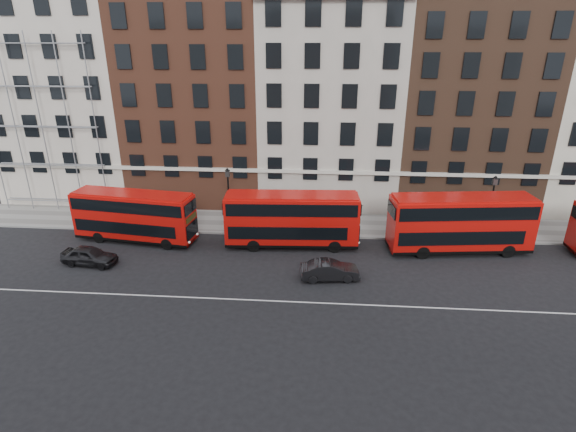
# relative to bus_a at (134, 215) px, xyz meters

# --- Properties ---
(ground) EXTENTS (120.00, 120.00, 0.00)m
(ground) POSITION_rel_bus_a_xyz_m (15.48, -6.13, -2.21)
(ground) COLOR black
(ground) RESTS_ON ground
(pavement) EXTENTS (80.00, 5.00, 0.15)m
(pavement) POSITION_rel_bus_a_xyz_m (15.48, 4.37, -2.13)
(pavement) COLOR slate
(pavement) RESTS_ON ground
(kerb) EXTENTS (80.00, 0.30, 0.16)m
(kerb) POSITION_rel_bus_a_xyz_m (15.48, 1.87, -2.13)
(kerb) COLOR gray
(kerb) RESTS_ON ground
(road_centre_line) EXTENTS (70.00, 0.12, 0.01)m
(road_centre_line) POSITION_rel_bus_a_xyz_m (15.48, -8.13, -2.20)
(road_centre_line) COLOR white
(road_centre_line) RESTS_ON ground
(building_terrace) EXTENTS (64.00, 11.95, 22.00)m
(building_terrace) POSITION_rel_bus_a_xyz_m (15.17, 11.75, 8.03)
(building_terrace) COLOR #BFB4A5
(building_terrace) RESTS_ON ground
(bus_a) EXTENTS (10.03, 3.65, 4.12)m
(bus_a) POSITION_rel_bus_a_xyz_m (0.00, 0.00, 0.00)
(bus_a) COLOR red
(bus_a) RESTS_ON ground
(bus_b) EXTENTS (10.46, 3.05, 4.34)m
(bus_b) POSITION_rel_bus_a_xyz_m (12.65, -0.01, 0.12)
(bus_b) COLOR red
(bus_b) RESTS_ON ground
(bus_c) EXTENTS (10.95, 3.78, 4.51)m
(bus_c) POSITION_rel_bus_a_xyz_m (25.50, -0.01, 0.21)
(bus_c) COLOR red
(bus_c) RESTS_ON ground
(car_rear) EXTENTS (4.16, 2.03, 1.37)m
(car_rear) POSITION_rel_bus_a_xyz_m (-1.83, -4.25, -1.53)
(car_rear) COLOR black
(car_rear) RESTS_ON ground
(car_front) EXTENTS (4.17, 1.90, 1.33)m
(car_front) POSITION_rel_bus_a_xyz_m (15.66, -5.06, -1.55)
(car_front) COLOR black
(car_front) RESTS_ON ground
(lamp_post_left) EXTENTS (0.44, 0.44, 5.33)m
(lamp_post_left) POSITION_rel_bus_a_xyz_m (7.14, 2.96, 0.87)
(lamp_post_left) COLOR black
(lamp_post_left) RESTS_ON pavement
(lamp_post_right) EXTENTS (0.44, 0.44, 5.33)m
(lamp_post_right) POSITION_rel_bus_a_xyz_m (28.46, 2.42, 0.87)
(lamp_post_right) COLOR black
(lamp_post_right) RESTS_ON pavement
(iron_railings) EXTENTS (6.60, 0.06, 1.00)m
(iron_railings) POSITION_rel_bus_a_xyz_m (15.48, 6.57, -1.56)
(iron_railings) COLOR black
(iron_railings) RESTS_ON pavement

